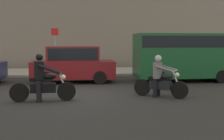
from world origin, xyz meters
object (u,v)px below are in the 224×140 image
motorcycle_with_rider_gray (160,80)px  motorcycle_with_rider_black_leather (43,82)px  parked_hatchback_maroon (73,64)px  parked_van_forest_green (185,54)px  street_sign_post (55,46)px

motorcycle_with_rider_gray → motorcycle_with_rider_black_leather: bearing=-177.0°
parked_hatchback_maroon → motorcycle_with_rider_black_leather: bearing=-103.1°
parked_van_forest_green → motorcycle_with_rider_black_leather: bearing=-147.8°
motorcycle_with_rider_gray → parked_hatchback_maroon: (-3.16, 4.32, 0.30)m
motorcycle_with_rider_black_leather → parked_hatchback_maroon: parked_hatchback_maroon is taller
motorcycle_with_rider_black_leather → street_sign_post: street_sign_post is taller
parked_van_forest_green → street_sign_post: size_ratio=1.85×
street_sign_post → parked_hatchback_maroon: bearing=-74.5°
street_sign_post → motorcycle_with_rider_gray: bearing=-62.7°
motorcycle_with_rider_black_leather → street_sign_post: size_ratio=0.81×
motorcycle_with_rider_black_leather → motorcycle_with_rider_gray: size_ratio=1.27×
parked_hatchback_maroon → street_sign_post: (-1.08, 3.90, 0.85)m
motorcycle_with_rider_gray → parked_van_forest_green: 4.80m
motorcycle_with_rider_gray → parked_hatchback_maroon: size_ratio=0.43×
motorcycle_with_rider_black_leather → street_sign_post: 8.51m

